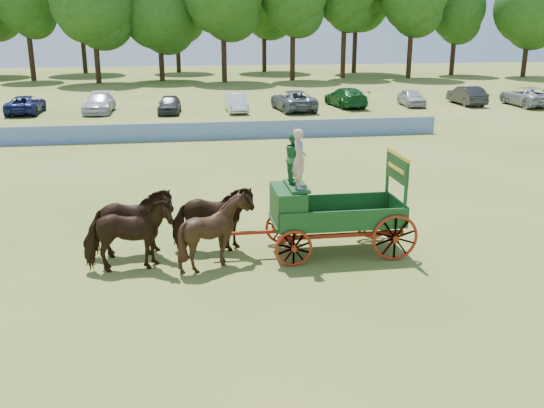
% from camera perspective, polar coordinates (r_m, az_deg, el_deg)
% --- Properties ---
extents(ground, '(160.00, 160.00, 0.00)m').
position_cam_1_polar(ground, '(19.16, 3.04, -3.80)').
color(ground, olive).
rests_on(ground, ground).
extents(horse_lead_left, '(2.57, 1.38, 2.08)m').
position_cam_1_polar(horse_lead_left, '(17.26, -13.38, -2.93)').
color(horse_lead_left, black).
rests_on(horse_lead_left, ground).
extents(horse_lead_right, '(2.57, 1.39, 2.08)m').
position_cam_1_polar(horse_lead_right, '(18.30, -13.14, -1.78)').
color(horse_lead_right, black).
rests_on(horse_lead_right, ground).
extents(horse_wheel_left, '(2.21, 2.05, 2.08)m').
position_cam_1_polar(horse_wheel_left, '(17.22, -5.40, -2.58)').
color(horse_wheel_left, black).
rests_on(horse_wheel_left, ground).
extents(horse_wheel_right, '(2.50, 1.22, 2.08)m').
position_cam_1_polar(horse_wheel_right, '(18.26, -5.62, -1.45)').
color(horse_wheel_right, black).
rests_on(horse_wheel_right, ground).
extents(farm_dray, '(6.00, 2.00, 3.86)m').
position_cam_1_polar(farm_dray, '(17.96, 3.89, 0.31)').
color(farm_dray, '#9F250F').
rests_on(farm_dray, ground).
extents(sponsor_banner, '(26.00, 0.08, 1.05)m').
position_cam_1_polar(sponsor_banner, '(36.18, -4.38, 6.91)').
color(sponsor_banner, '#1C4C9C').
rests_on(sponsor_banner, ground).
extents(parked_cars, '(53.21, 7.45, 1.58)m').
position_cam_1_polar(parked_cars, '(48.09, -2.18, 9.69)').
color(parked_cars, silver).
rests_on(parked_cars, ground).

